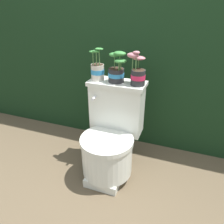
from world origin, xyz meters
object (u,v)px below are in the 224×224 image
Objects in this scene: toilet at (111,138)px; potted_plant_left at (97,70)px; potted_plant_midleft at (117,71)px; potted_plant_middle at (138,73)px.

potted_plant_left reaches higher than toilet.
potted_plant_middle is (0.16, -0.01, 0.00)m from potted_plant_midleft.
potted_plant_middle is (0.16, 0.13, 0.52)m from toilet.
potted_plant_middle reaches higher than potted_plant_midleft.
toilet is 3.02× the size of potted_plant_middle.
potted_plant_midleft is 0.95× the size of potted_plant_middle.
potted_plant_left is at bearing -179.66° from potted_plant_midleft.
potted_plant_middle reaches higher than toilet.
potted_plant_left reaches higher than potted_plant_middle.
potted_plant_midleft is (0.16, 0.00, 0.01)m from potted_plant_left.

